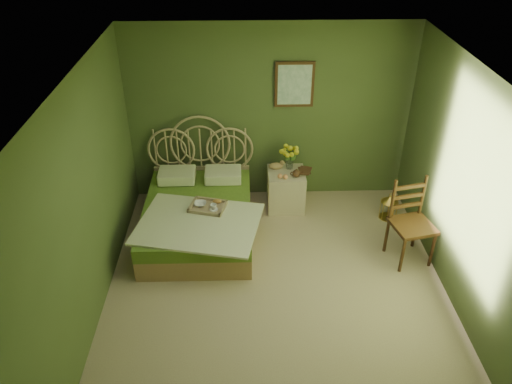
{
  "coord_description": "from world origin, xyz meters",
  "views": [
    {
      "loc": [
        -0.37,
        -4.28,
        4.16
      ],
      "look_at": [
        -0.22,
        1.0,
        0.8
      ],
      "focal_mm": 35.0,
      "sensor_mm": 36.0,
      "label": 1
    }
  ],
  "objects_px": {
    "nightstand": "(286,185)",
    "birdcage": "(389,207)",
    "chair": "(412,216)",
    "bed": "(198,214)"
  },
  "relations": [
    {
      "from": "bed",
      "to": "nightstand",
      "type": "xyz_separation_m",
      "value": [
        1.24,
        0.6,
        0.07
      ]
    },
    {
      "from": "bed",
      "to": "birdcage",
      "type": "relative_size",
      "value": 5.79
    },
    {
      "from": "chair",
      "to": "birdcage",
      "type": "bearing_deg",
      "value": 77.97
    },
    {
      "from": "chair",
      "to": "birdcage",
      "type": "height_order",
      "value": "chair"
    },
    {
      "from": "chair",
      "to": "birdcage",
      "type": "distance_m",
      "value": 0.92
    },
    {
      "from": "nightstand",
      "to": "birdcage",
      "type": "bearing_deg",
      "value": -13.41
    },
    {
      "from": "nightstand",
      "to": "birdcage",
      "type": "distance_m",
      "value": 1.49
    },
    {
      "from": "nightstand",
      "to": "chair",
      "type": "height_order",
      "value": "chair"
    },
    {
      "from": "chair",
      "to": "nightstand",
      "type": "bearing_deg",
      "value": 128.33
    },
    {
      "from": "nightstand",
      "to": "chair",
      "type": "xyz_separation_m",
      "value": [
        1.46,
        -1.16,
        0.24
      ]
    }
  ]
}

